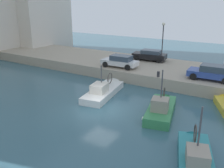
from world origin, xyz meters
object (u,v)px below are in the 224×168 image
parked_car_black (150,55)px  fishing_boat_teal (194,160)px  quay_streetlamp (163,36)px  mooring_bollard_mid (158,74)px  fishing_boat_green (161,111)px  fishing_boat_white (105,93)px  parked_car_blue (212,72)px  parked_car_white (120,61)px

parked_car_black → fishing_boat_teal: bearing=-149.3°
fishing_boat_teal → quay_streetlamp: (16.01, 8.09, 4.35)m
fishing_boat_teal → mooring_bollard_mid: 12.17m
fishing_boat_green → quay_streetlamp: bearing=21.2°
fishing_boat_green → parked_car_black: (11.54, 6.03, 1.79)m
fishing_boat_white → parked_car_black: (10.35, -0.04, 1.80)m
mooring_bollard_mid → parked_car_blue: bearing=-69.1°
fishing_boat_green → mooring_bollard_mid: size_ratio=11.07×
fishing_boat_green → mooring_bollard_mid: 6.02m
fishing_boat_white → fishing_boat_green: bearing=-101.1°
fishing_boat_white → parked_car_blue: fishing_boat_white is taller
fishing_boat_white → mooring_bollard_mid: bearing=-41.3°
fishing_boat_white → mooring_bollard_mid: size_ratio=12.39×
parked_car_white → mooring_bollard_mid: bearing=-104.4°
fishing_boat_green → fishing_boat_teal: (-5.01, -3.81, -0.01)m
parked_car_white → parked_car_blue: (0.47, -9.81, 0.03)m
parked_car_white → mooring_bollard_mid: 5.32m
fishing_boat_green → parked_car_black: 13.14m
fishing_boat_green → parked_car_blue: bearing=-17.4°
fishing_boat_teal → mooring_bollard_mid: bearing=31.1°
fishing_boat_white → parked_car_black: fishing_boat_white is taller
fishing_boat_teal → parked_car_white: (11.67, 11.38, 1.80)m
fishing_boat_white → mooring_bollard_mid: 5.69m
fishing_boat_white → quay_streetlamp: (9.80, -1.80, 4.34)m
fishing_boat_teal → mooring_bollard_mid: (10.36, 6.24, 1.37)m
quay_streetlamp → fishing_boat_green: bearing=-158.8°
mooring_bollard_mid → quay_streetlamp: 6.65m
parked_car_white → quay_streetlamp: (4.34, -3.30, 2.55)m
parked_car_blue → fishing_boat_green: bearing=162.6°
parked_car_black → parked_car_white: (-4.88, 1.54, -0.00)m
parked_car_black → parked_car_blue: 9.37m
parked_car_blue → parked_car_white: bearing=92.7°
fishing_boat_green → mooring_bollard_mid: bearing=24.5°
fishing_boat_teal → parked_car_blue: fishing_boat_teal is taller
parked_car_black → mooring_bollard_mid: (-6.20, -3.60, -0.43)m
fishing_boat_white → parked_car_blue: 10.37m
fishing_boat_teal → parked_car_blue: (12.14, 1.58, 1.83)m
parked_car_blue → quay_streetlamp: bearing=59.3°
fishing_boat_green → mooring_bollard_mid: (5.34, 2.43, 1.36)m
parked_car_white → parked_car_blue: 9.82m
parked_car_white → parked_car_blue: parked_car_blue is taller
fishing_boat_green → parked_car_white: fishing_boat_green is taller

